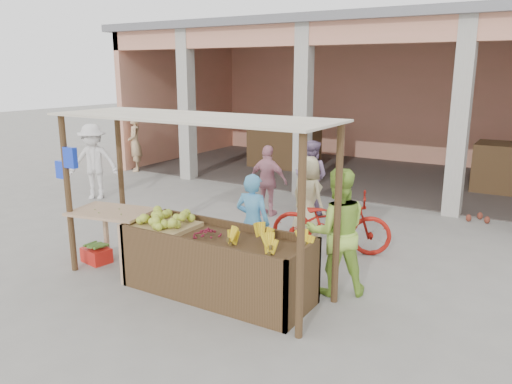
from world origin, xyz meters
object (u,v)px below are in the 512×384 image
Objects in this scene: side_table at (112,220)px; vendor_blue at (253,220)px; red_crate at (97,255)px; fruit_stall at (217,266)px; motorcycle at (331,221)px; vendor_green at (337,228)px.

vendor_blue is at bearing 19.09° from side_table.
fruit_stall is at bearing 10.93° from red_crate.
motorcycle reaches higher than fruit_stall.
side_table is 3.34m from vendor_green.
red_crate is at bearing 108.97° from motorcycle.
fruit_stall is 1.42× the size of vendor_green.
side_table is at bearing -176.81° from fruit_stall.
fruit_stall is 1.62× the size of vendor_blue.
fruit_stall is at bearing 87.36° from vendor_blue.
vendor_blue reaches higher than red_crate.
motorcycle is (-0.66, 1.41, -0.38)m from vendor_green.
vendor_blue is at bearing -36.39° from vendor_green.
vendor_green is (3.19, 0.98, 0.13)m from side_table.
vendor_green reaches higher than fruit_stall.
motorcycle is at bearing -122.47° from vendor_blue.
vendor_green reaches higher than motorcycle.
motorcycle reaches higher than side_table.
motorcycle is (0.68, 2.29, 0.14)m from fruit_stall.
vendor_green is (1.34, 0.88, 0.51)m from fruit_stall.
fruit_stall reaches higher than red_crate.
red_crate is at bearing 19.44° from vendor_blue.
fruit_stall is 1.27× the size of motorcycle.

